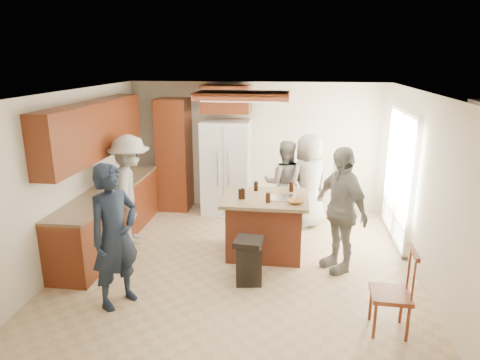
# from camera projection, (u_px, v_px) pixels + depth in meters

# --- Properties ---
(person_front_left) EXTENTS (0.75, 0.81, 1.79)m
(person_front_left) POSITION_uv_depth(u_px,v_px,m) (115.00, 236.00, 5.10)
(person_front_left) COLOR #182131
(person_front_left) RESTS_ON ground
(person_behind_left) EXTENTS (0.76, 0.48, 1.55)m
(person_behind_left) POSITION_uv_depth(u_px,v_px,m) (285.00, 183.00, 7.68)
(person_behind_left) COLOR gray
(person_behind_left) RESTS_ON ground
(person_behind_right) EXTENTS (0.98, 0.93, 1.69)m
(person_behind_right) POSITION_uv_depth(u_px,v_px,m) (309.00, 181.00, 7.54)
(person_behind_right) COLOR gray
(person_behind_right) RESTS_ON ground
(person_side_right) EXTENTS (1.01, 1.18, 1.80)m
(person_side_right) POSITION_uv_depth(u_px,v_px,m) (340.00, 210.00, 5.98)
(person_side_right) COLOR gray
(person_side_right) RESTS_ON ground
(person_counter) EXTENTS (0.89, 1.26, 1.78)m
(person_counter) POSITION_uv_depth(u_px,v_px,m) (131.00, 190.00, 6.89)
(person_counter) COLOR gray
(person_counter) RESTS_ON ground
(left_cabinetry) EXTENTS (0.64, 3.00, 2.30)m
(left_cabinetry) POSITION_uv_depth(u_px,v_px,m) (105.00, 187.00, 6.82)
(left_cabinetry) COLOR maroon
(left_cabinetry) RESTS_ON ground
(back_wall_units) EXTENTS (1.80, 0.60, 2.45)m
(back_wall_units) POSITION_uv_depth(u_px,v_px,m) (187.00, 141.00, 8.31)
(back_wall_units) COLOR maroon
(back_wall_units) RESTS_ON ground
(refrigerator) EXTENTS (0.90, 0.76, 1.80)m
(refrigerator) POSITION_uv_depth(u_px,v_px,m) (226.00, 167.00, 8.27)
(refrigerator) COLOR white
(refrigerator) RESTS_ON ground
(kitchen_island) EXTENTS (1.28, 1.03, 0.93)m
(kitchen_island) POSITION_uv_depth(u_px,v_px,m) (265.00, 225.00, 6.55)
(kitchen_island) COLOR #A7482B
(kitchen_island) RESTS_ON ground
(island_items) EXTENTS (0.97, 0.72, 0.15)m
(island_items) POSITION_uv_depth(u_px,v_px,m) (276.00, 196.00, 6.32)
(island_items) COLOR silver
(island_items) RESTS_ON kitchen_island
(trash_bin) EXTENTS (0.40, 0.40, 0.63)m
(trash_bin) POSITION_uv_depth(u_px,v_px,m) (249.00, 260.00, 5.75)
(trash_bin) COLOR black
(trash_bin) RESTS_ON ground
(spindle_chair) EXTENTS (0.43, 0.43, 0.99)m
(spindle_chair) POSITION_uv_depth(u_px,v_px,m) (393.00, 294.00, 4.68)
(spindle_chair) COLOR maroon
(spindle_chair) RESTS_ON ground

